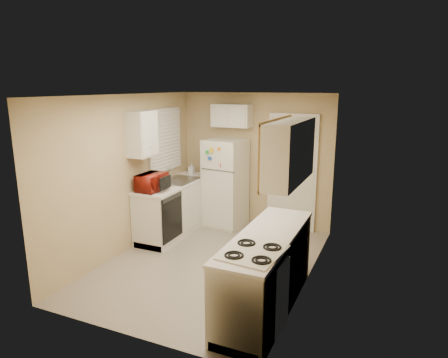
% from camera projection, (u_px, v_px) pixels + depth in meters
% --- Properties ---
extents(floor, '(3.80, 3.80, 0.00)m').
position_uv_depth(floor, '(210.00, 263.00, 5.82)').
color(floor, '#ADA190').
rests_on(floor, ground).
extents(ceiling, '(3.80, 3.80, 0.00)m').
position_uv_depth(ceiling, '(209.00, 95.00, 5.27)').
color(ceiling, white).
rests_on(ceiling, floor).
extents(wall_left, '(3.80, 3.80, 0.00)m').
position_uv_depth(wall_left, '(127.00, 174.00, 6.09)').
color(wall_left, tan).
rests_on(wall_left, floor).
extents(wall_right, '(3.80, 3.80, 0.00)m').
position_uv_depth(wall_right, '(310.00, 194.00, 4.99)').
color(wall_right, tan).
rests_on(wall_right, floor).
extents(wall_back, '(2.80, 2.80, 0.00)m').
position_uv_depth(wall_back, '(255.00, 160.00, 7.23)').
color(wall_back, tan).
rests_on(wall_back, floor).
extents(wall_front, '(2.80, 2.80, 0.00)m').
position_uv_depth(wall_front, '(124.00, 226.00, 3.85)').
color(wall_front, tan).
rests_on(wall_front, floor).
extents(left_counter, '(0.60, 1.80, 0.90)m').
position_uv_depth(left_counter, '(176.00, 207.00, 6.95)').
color(left_counter, silver).
rests_on(left_counter, floor).
extents(dishwasher, '(0.03, 0.58, 0.72)m').
position_uv_depth(dishwasher, '(172.00, 218.00, 6.29)').
color(dishwasher, black).
rests_on(dishwasher, floor).
extents(sink, '(0.54, 0.74, 0.16)m').
position_uv_depth(sink, '(179.00, 183.00, 6.99)').
color(sink, gray).
rests_on(sink, left_counter).
extents(microwave, '(0.49, 0.28, 0.32)m').
position_uv_depth(microwave, '(152.00, 181.00, 6.28)').
color(microwave, maroon).
rests_on(microwave, left_counter).
extents(soap_bottle, '(0.10, 0.10, 0.21)m').
position_uv_depth(soap_bottle, '(192.00, 169.00, 7.47)').
color(soap_bottle, silver).
rests_on(soap_bottle, left_counter).
extents(window_blinds, '(0.10, 0.98, 1.08)m').
position_uv_depth(window_blinds, '(165.00, 140.00, 6.92)').
color(window_blinds, silver).
rests_on(window_blinds, wall_left).
extents(upper_cabinet_left, '(0.30, 0.45, 0.70)m').
position_uv_depth(upper_cabinet_left, '(142.00, 134.00, 6.09)').
color(upper_cabinet_left, silver).
rests_on(upper_cabinet_left, wall_left).
extents(refrigerator, '(0.73, 0.71, 1.59)m').
position_uv_depth(refrigerator, '(225.00, 183.00, 7.22)').
color(refrigerator, silver).
rests_on(refrigerator, floor).
extents(cabinet_over_fridge, '(0.70, 0.30, 0.40)m').
position_uv_depth(cabinet_over_fridge, '(232.00, 116.00, 7.07)').
color(cabinet_over_fridge, silver).
rests_on(cabinet_over_fridge, wall_back).
extents(interior_door, '(0.86, 0.06, 2.08)m').
position_uv_depth(interior_door, '(292.00, 174.00, 6.97)').
color(interior_door, silver).
rests_on(interior_door, floor).
extents(right_counter, '(0.60, 2.00, 0.90)m').
position_uv_depth(right_counter, '(266.00, 271.00, 4.57)').
color(right_counter, silver).
rests_on(right_counter, floor).
extents(stove, '(0.60, 0.71, 0.81)m').
position_uv_depth(stove, '(253.00, 298.00, 4.08)').
color(stove, silver).
rests_on(stove, floor).
extents(upper_cabinet_right, '(0.30, 1.20, 0.70)m').
position_uv_depth(upper_cabinet_right, '(290.00, 152.00, 4.47)').
color(upper_cabinet_right, silver).
rests_on(upper_cabinet_right, wall_right).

